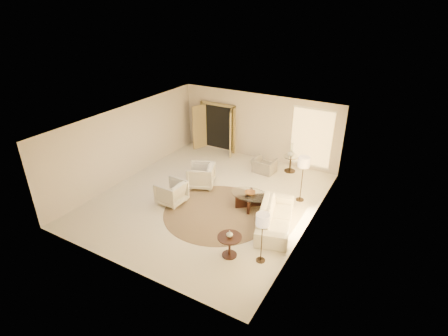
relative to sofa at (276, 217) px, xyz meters
The scene contains 18 objects.
room 2.87m from the sofa, behind, with size 7.04×8.04×2.83m.
windows_right 1.38m from the sofa, 31.93° to the left, with size 0.10×6.40×2.40m, color #FDC865, non-canonical shape.
window_back_corner 4.48m from the sofa, 94.52° to the left, with size 1.70×0.10×2.40m, color #FDC865, non-canonical shape.
curtains_right 1.86m from the sofa, 61.67° to the left, with size 0.06×5.20×2.60m, color tan, non-canonical shape.
french_doors 6.24m from the sofa, 137.11° to the left, with size 1.95×0.66×2.16m.
area_rug 1.95m from the sofa, behind, with size 3.52×3.52×0.01m, color #453424.
sofa is the anchor object (origin of this frame).
armchair_left 3.49m from the sofa, 162.97° to the left, with size 0.92×0.86×0.94m, color silver.
armchair_right 3.60m from the sofa, behind, with size 0.84×0.79×0.87m, color silver.
accent_chair 3.67m from the sofa, 119.08° to the left, with size 0.86×0.56×0.75m, color gray.
coffee_table 1.32m from the sofa, 151.56° to the left, with size 1.60×1.60×0.48m.
end_table 1.93m from the sofa, 107.04° to the right, with size 0.66×0.66×0.62m.
side_table 3.91m from the sofa, 103.51° to the left, with size 0.57×0.57×0.66m.
floor_lamp_near 2.14m from the sofa, 85.08° to the left, with size 0.39×0.39×1.62m.
floor_lamp_far 1.87m from the sofa, 81.05° to the right, with size 0.35×0.35×1.46m.
bowl 1.33m from the sofa, 151.56° to the left, with size 0.35×0.35×0.09m, color brown.
end_vase 1.97m from the sofa, 107.04° to the right, with size 0.18×0.18×0.19m, color silver.
side_vase 3.94m from the sofa, 103.51° to the left, with size 0.26×0.26×0.27m, color silver.
Camera 1 is at (5.64, -8.80, 6.31)m, focal length 28.00 mm.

